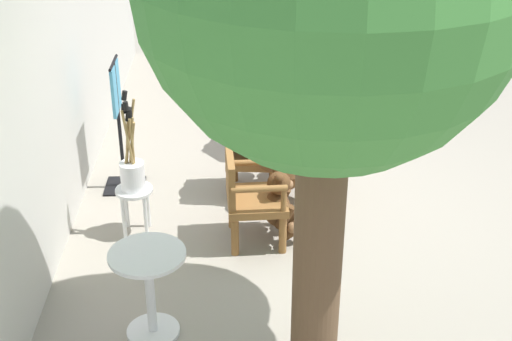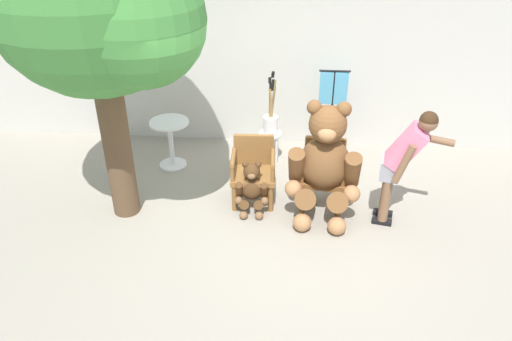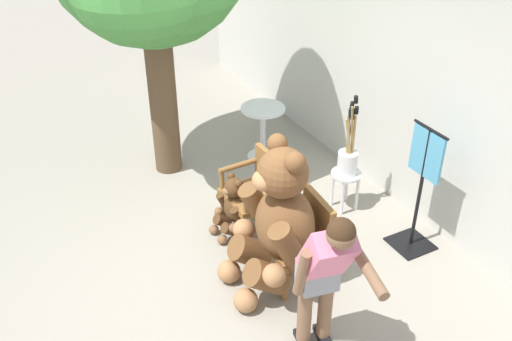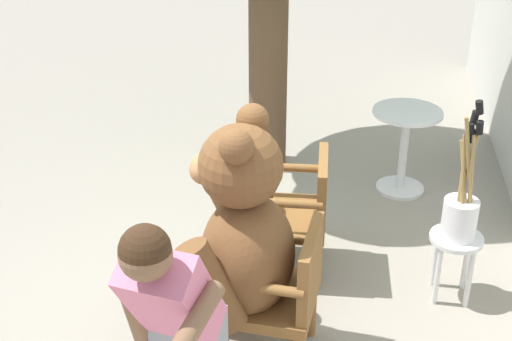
{
  "view_description": "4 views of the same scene",
  "coord_description": "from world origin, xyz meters",
  "views": [
    {
      "loc": [
        -5.94,
        0.79,
        3.57
      ],
      "look_at": [
        -0.18,
        0.59,
        0.57
      ],
      "focal_mm": 50.0,
      "sensor_mm": 36.0,
      "label": 1
    },
    {
      "loc": [
        0.04,
        -4.84,
        3.76
      ],
      "look_at": [
        -0.39,
        0.37,
        0.6
      ],
      "focal_mm": 35.0,
      "sensor_mm": 36.0,
      "label": 2
    },
    {
      "loc": [
        3.95,
        -1.68,
        3.78
      ],
      "look_at": [
        -0.28,
        0.56,
        0.82
      ],
      "focal_mm": 40.0,
      "sensor_mm": 36.0,
      "label": 3
    },
    {
      "loc": [
        3.68,
        1.01,
        2.91
      ],
      "look_at": [
        -0.14,
        0.43,
        0.91
      ],
      "focal_mm": 50.0,
      "sensor_mm": 36.0,
      "label": 4
    }
  ],
  "objects": [
    {
      "name": "ground_plane",
      "position": [
        0.0,
        0.0,
        0.0
      ],
      "size": [
        60.0,
        60.0,
        0.0
      ],
      "primitive_type": "plane",
      "color": "gray"
    },
    {
      "name": "back_wall",
      "position": [
        0.0,
        2.4,
        1.4
      ],
      "size": [
        10.0,
        0.16,
        2.8
      ],
      "primitive_type": "cube",
      "color": "beige",
      "rests_on": "ground"
    },
    {
      "name": "wooden_chair_left",
      "position": [
        -0.45,
        0.65,
        0.46
      ],
      "size": [
        0.58,
        0.55,
        0.86
      ],
      "color": "brown",
      "rests_on": "ground"
    },
    {
      "name": "wooden_chair_right",
      "position": [
        0.45,
        0.65,
        0.46
      ],
      "size": [
        0.6,
        0.56,
        0.86
      ],
      "color": "brown",
      "rests_on": "ground"
    },
    {
      "name": "teddy_bear_large",
      "position": [
        0.44,
        0.39,
        0.74
      ],
      "size": [
        0.91,
        0.89,
        1.51
      ],
      "color": "brown",
      "rests_on": "ground"
    },
    {
      "name": "teddy_bear_small",
      "position": [
        -0.44,
        0.37,
        0.35
      ],
      "size": [
        0.42,
        0.41,
        0.71
      ],
      "color": "#4C3019",
      "rests_on": "ground"
    },
    {
      "name": "person_visitor",
      "position": [
        1.33,
        0.3,
        0.9
      ],
      "size": [
        0.85,
        0.48,
        1.51
      ],
      "color": "black",
      "rests_on": "ground"
    },
    {
      "name": "white_stool",
      "position": [
        -0.29,
        1.7,
        0.36
      ],
      "size": [
        0.34,
        0.34,
        0.46
      ],
      "color": "silver",
      "rests_on": "ground"
    },
    {
      "name": "brush_bucket",
      "position": [
        -0.29,
        1.7,
        0.67
      ],
      "size": [
        0.22,
        0.22,
        0.94
      ],
      "color": "white",
      "rests_on": "white_stool"
    },
    {
      "name": "round_side_table",
      "position": [
        -1.71,
        1.42,
        0.45
      ],
      "size": [
        0.56,
        0.56,
        0.72
      ],
      "color": "silver",
      "rests_on": "ground"
    },
    {
      "name": "clothing_display_stand",
      "position": [
        0.59,
        1.92,
        0.72
      ],
      "size": [
        0.44,
        0.4,
        1.36
      ],
      "color": "black",
      "rests_on": "ground"
    }
  ]
}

